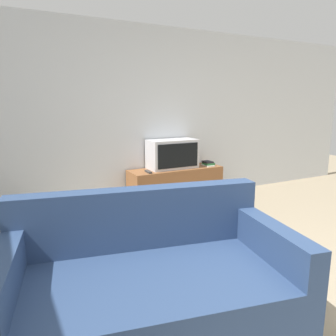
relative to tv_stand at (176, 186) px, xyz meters
name	(u,v)px	position (x,y,z in m)	size (l,w,h in m)	color
ground_plane	(283,320)	(-0.66, -2.76, -0.27)	(14.00, 14.00, 0.00)	gray
wall_back	(127,118)	(-0.66, 0.27, 1.03)	(9.00, 0.06, 2.60)	silver
tv_stand	(176,186)	(0.00, 0.00, 0.00)	(1.43, 0.44, 0.55)	brown
television	(172,154)	(-0.04, 0.04, 0.49)	(0.73, 0.37, 0.43)	silver
couch	(151,290)	(-1.53, -2.41, 0.02)	(2.00, 1.33, 0.90)	navy
book_stack	(208,163)	(0.55, -0.06, 0.31)	(0.16, 0.21, 0.07)	silver
remote_on_stand	(148,172)	(-0.49, -0.09, 0.29)	(0.06, 0.19, 0.02)	#2D2D2D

